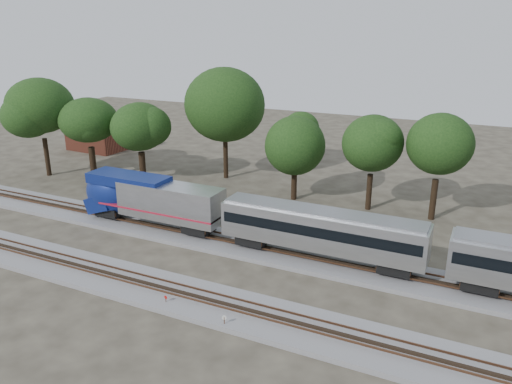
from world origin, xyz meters
TOP-DOWN VIEW (x-y plane):
  - ground at (0.00, 0.00)m, footprint 160.00×160.00m
  - track_far at (0.00, 6.00)m, footprint 160.00×5.00m
  - track_near at (0.00, -4.00)m, footprint 160.00×5.00m
  - switch_stand_red at (1.15, -5.49)m, footprint 0.28×0.10m
  - switch_stand_white at (6.35, -6.11)m, footprint 0.31×0.14m
  - switch_lever at (5.09, -5.44)m, footprint 0.55×0.39m
  - brick_building at (-37.22, 29.88)m, footprint 9.39×6.89m
  - tree_0 at (-32.93, 15.31)m, footprint 9.64×9.64m
  - tree_1 at (-26.57, 17.10)m, footprint 7.91×7.91m
  - tree_2 at (-19.72, 18.84)m, footprint 7.32×7.32m
  - tree_3 at (-10.57, 24.75)m, footprint 9.93×9.93m
  - tree_4 at (0.83, 20.59)m, footprint 6.56×6.56m
  - tree_5 at (9.52, 21.04)m, footprint 7.65×7.65m
  - tree_6 at (16.29, 20.98)m, footprint 8.25×8.25m

SIDE VIEW (x-z plane):
  - ground at x=0.00m, z-range 0.00..0.00m
  - switch_lever at x=5.09m, z-range 0.00..0.30m
  - track_far at x=0.00m, z-range -0.16..0.57m
  - track_near at x=0.00m, z-range -0.16..0.57m
  - switch_stand_red at x=1.15m, z-range 0.13..1.03m
  - switch_stand_white at x=6.35m, z-range 0.14..1.16m
  - brick_building at x=-37.22m, z-range 0.02..4.35m
  - tree_4 at x=0.83m, z-range 1.80..11.06m
  - tree_2 at x=-19.72m, z-range 2.02..12.33m
  - tree_5 at x=9.52m, z-range 2.11..12.89m
  - tree_1 at x=-26.57m, z-range 2.19..13.35m
  - tree_6 at x=16.29m, z-range 2.28..13.91m
  - tree_0 at x=-32.93m, z-range 2.68..16.26m
  - tree_3 at x=-10.57m, z-range 2.76..16.75m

